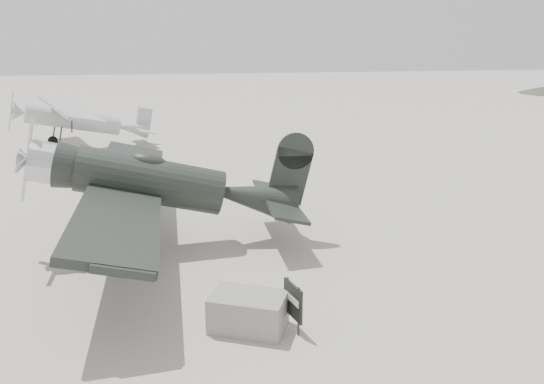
{
  "coord_description": "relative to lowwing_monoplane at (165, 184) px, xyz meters",
  "views": [
    {
      "loc": [
        -1.48,
        -15.71,
        6.47
      ],
      "look_at": [
        1.22,
        0.85,
        1.5
      ],
      "focal_mm": 35.0,
      "sensor_mm": 36.0,
      "label": 1
    }
  ],
  "objects": [
    {
      "name": "ground",
      "position": [
        2.22,
        -0.36,
        -2.06
      ],
      "size": [
        160.0,
        160.0,
        0.0
      ],
      "primitive_type": "plane",
      "color": "gray",
      "rests_on": "ground"
    },
    {
      "name": "lowwing_monoplane",
      "position": [
        0.0,
        0.0,
        0.0
      ],
      "size": [
        8.65,
        12.01,
        3.9
      ],
      "rotation": [
        0.0,
        0.24,
        0.03
      ],
      "color": "black",
      "rests_on": "ground"
    },
    {
      "name": "highwing_monoplane",
      "position": [
        -5.36,
        15.94,
        -0.1
      ],
      "size": [
        7.93,
        10.88,
        3.13
      ],
      "rotation": [
        0.0,
        0.23,
        0.37
      ],
      "color": "#9FA2A4",
      "rests_on": "ground"
    },
    {
      "name": "equipment_block",
      "position": [
        1.94,
        -5.32,
        -1.64
      ],
      "size": [
        1.96,
        1.64,
        0.84
      ],
      "primitive_type": "cube",
      "rotation": [
        0.0,
        0.0,
        -0.41
      ],
      "color": "slate",
      "rests_on": "ground"
    },
    {
      "name": "sign_board",
      "position": [
        2.94,
        -5.53,
        -1.36
      ],
      "size": [
        0.28,
        0.8,
        1.18
      ],
      "rotation": [
        0.0,
        0.0,
        0.29
      ],
      "color": "#333333",
      "rests_on": "ground"
    }
  ]
}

